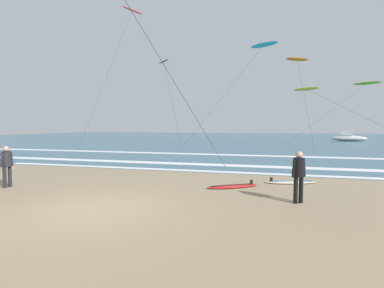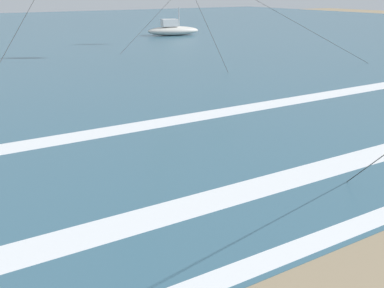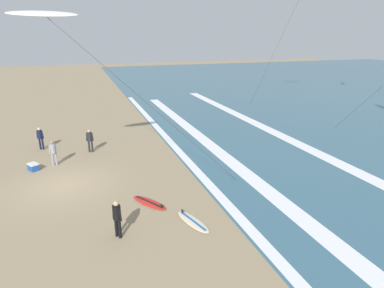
{
  "view_description": "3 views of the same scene",
  "coord_description": "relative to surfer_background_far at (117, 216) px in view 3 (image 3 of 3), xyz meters",
  "views": [
    {
      "loc": [
        4.74,
        -6.83,
        2.35
      ],
      "look_at": [
        0.23,
        9.8,
        1.28
      ],
      "focal_mm": 26.24,
      "sensor_mm": 36.0,
      "label": 1
    },
    {
      "loc": [
        -6.56,
        2.04,
        4.62
      ],
      "look_at": [
        -1.72,
        9.7,
        1.57
      ],
      "focal_mm": 43.8,
      "sensor_mm": 36.0,
      "label": 2
    },
    {
      "loc": [
        16.88,
        1.37,
        7.61
      ],
      "look_at": [
        0.54,
        7.12,
        1.72
      ],
      "focal_mm": 29.83,
      "sensor_mm": 36.0,
      "label": 3
    }
  ],
  "objects": [
    {
      "name": "wave_foam_outer_break",
      "position": [
        -7.17,
        14.02,
        -0.94
      ],
      "size": [
        46.87,
        1.05,
        0.01
      ],
      "primitive_type": "cube",
      "color": "white",
      "rests_on": "ocean_surface"
    },
    {
      "name": "surfboard_near_water",
      "position": [
        0.02,
        3.14,
        -0.91
      ],
      "size": [
        2.18,
        1.17,
        0.25
      ],
      "color": "beige",
      "rests_on": "ground"
    },
    {
      "name": "surfer_background_far",
      "position": [
        0.0,
        0.0,
        0.0
      ],
      "size": [
        0.47,
        0.36,
        1.6
      ],
      "color": "black",
      "rests_on": "ground"
    },
    {
      "name": "surfer_right_near",
      "position": [
        -12.31,
        -3.8,
        0.0
      ],
      "size": [
        0.32,
        0.5,
        1.6
      ],
      "color": "#141938",
      "rests_on": "ground"
    },
    {
      "name": "cooler_box",
      "position": [
        -8.44,
        -3.95,
        -0.74
      ],
      "size": [
        0.76,
        0.7,
        0.44
      ],
      "color": "#1E4C9E",
      "rests_on": "ground"
    },
    {
      "name": "kite_white_mid_center",
      "position": [
        -6.44,
        -2.05,
        7.59
      ],
      "size": [
        3.8,
        10.6,
        8.82
      ],
      "color": "white",
      "rests_on": "ground"
    },
    {
      "name": "surfer_left_far",
      "position": [
        -10.63,
        -0.56,
        0.0
      ],
      "size": [
        0.32,
        0.52,
        1.6
      ],
      "color": "#232328",
      "rests_on": "ground"
    },
    {
      "name": "surfboard_foreground_flat",
      "position": [
        -2.22,
        1.72,
        -0.91
      ],
      "size": [
        2.1,
        1.63,
        0.25
      ],
      "color": "red",
      "rests_on": "ground"
    },
    {
      "name": "wave_foam_shoreline",
      "position": [
        -5.39,
        5.2,
        -0.94
      ],
      "size": [
        49.99,
        0.53,
        0.01
      ],
      "primitive_type": "cube",
      "color": "white",
      "rests_on": "ocean_surface"
    },
    {
      "name": "surfer_mid_group",
      "position": [
        -8.88,
        -2.78,
        0.0
      ],
      "size": [
        0.32,
        0.51,
        1.6
      ],
      "color": "gray",
      "rests_on": "ground"
    },
    {
      "name": "ground_plane",
      "position": [
        -5.67,
        -2.21,
        -0.96
      ],
      "size": [
        160.0,
        160.0,
        0.0
      ],
      "primitive_type": "plane",
      "color": "#937F60"
    },
    {
      "name": "wave_foam_mid_break",
      "position": [
        -4.95,
        7.76,
        -0.94
      ],
      "size": [
        45.67,
        0.98,
        0.01
      ],
      "primitive_type": "cube",
      "color": "white",
      "rests_on": "ocean_surface"
    }
  ]
}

